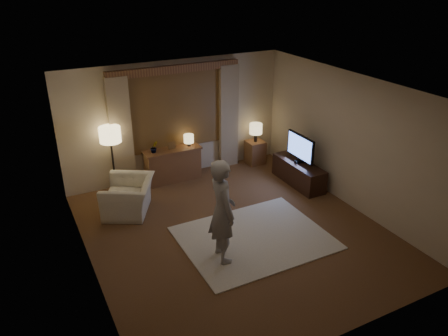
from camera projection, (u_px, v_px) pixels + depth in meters
room at (223, 154)px, 7.70m from camera, size 5.04×5.54×2.64m
rug at (254, 238)px, 7.66m from camera, size 2.50×2.00×0.02m
sideboard at (173, 165)px, 9.63m from camera, size 1.20×0.40×0.70m
picture_frame at (172, 146)px, 9.44m from camera, size 0.16×0.02×0.20m
plant at (154, 147)px, 9.26m from camera, size 0.17×0.13×0.30m
table_lamp_sideboard at (189, 139)px, 9.57m from camera, size 0.22×0.22×0.30m
floor_lamp at (110, 138)px, 8.68m from camera, size 0.43×0.43×1.47m
armchair at (129, 197)px, 8.37m from camera, size 1.26×1.31×0.66m
side_table at (255, 152)px, 10.49m from camera, size 0.40×0.40×0.56m
table_lamp_side at (256, 129)px, 10.24m from camera, size 0.30×0.30×0.44m
tv_stand at (298, 173)px, 9.51m from camera, size 0.45×1.40×0.50m
tv at (300, 148)px, 9.25m from camera, size 0.21×0.87×0.63m
person at (222, 211)px, 6.78m from camera, size 0.48×0.67×1.74m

